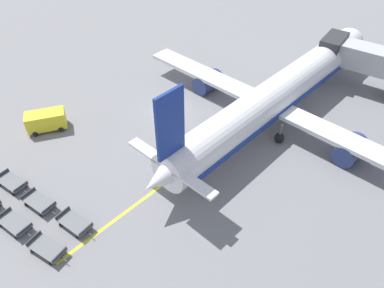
# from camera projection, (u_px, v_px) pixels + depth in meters

# --- Properties ---
(ground_plane) EXTENTS (500.00, 500.00, 0.00)m
(ground_plane) POSITION_uv_depth(u_px,v_px,m) (169.00, 111.00, 44.90)
(ground_plane) COLOR gray
(airplane) EXTENTS (35.93, 39.08, 11.39)m
(airplane) POSITION_uv_depth(u_px,v_px,m) (275.00, 96.00, 41.67)
(airplane) COLOR white
(airplane) RESTS_ON ground_plane
(service_van) EXTENTS (4.13, 4.58, 2.13)m
(service_van) POSITION_uv_depth(u_px,v_px,m) (46.00, 120.00, 41.55)
(service_van) COLOR yellow
(service_van) RESTS_ON ground_plane
(baggage_dolly_row_near_col_b) EXTENTS (3.74, 1.69, 0.92)m
(baggage_dolly_row_near_col_b) POSITION_uv_depth(u_px,v_px,m) (15.00, 223.00, 31.74)
(baggage_dolly_row_near_col_b) COLOR slate
(baggage_dolly_row_near_col_b) RESTS_ON ground_plane
(baggage_dolly_row_near_col_c) EXTENTS (3.79, 1.83, 0.92)m
(baggage_dolly_row_near_col_c) POSITION_uv_depth(u_px,v_px,m) (47.00, 248.00, 29.89)
(baggage_dolly_row_near_col_c) COLOR slate
(baggage_dolly_row_near_col_c) RESTS_ON ground_plane
(baggage_dolly_row_mid_a_col_a) EXTENTS (3.75, 1.71, 0.92)m
(baggage_dolly_row_mid_a_col_a) POSITION_uv_depth(u_px,v_px,m) (12.00, 182.00, 35.36)
(baggage_dolly_row_mid_a_col_a) COLOR slate
(baggage_dolly_row_mid_a_col_a) RESTS_ON ground_plane
(baggage_dolly_row_mid_a_col_b) EXTENTS (3.74, 1.69, 0.92)m
(baggage_dolly_row_mid_a_col_b) POSITION_uv_depth(u_px,v_px,m) (39.00, 202.00, 33.50)
(baggage_dolly_row_mid_a_col_b) COLOR slate
(baggage_dolly_row_mid_a_col_b) RESTS_ON ground_plane
(baggage_dolly_row_mid_a_col_c) EXTENTS (3.73, 1.67, 0.92)m
(baggage_dolly_row_mid_a_col_c) POSITION_uv_depth(u_px,v_px,m) (75.00, 223.00, 31.78)
(baggage_dolly_row_mid_a_col_c) COLOR slate
(baggage_dolly_row_mid_a_col_c) RESTS_ON ground_plane
(stand_guidance_stripe) EXTENTS (5.13, 37.86, 0.01)m
(stand_guidance_stripe) POSITION_uv_depth(u_px,v_px,m) (213.00, 147.00, 39.90)
(stand_guidance_stripe) COLOR yellow
(stand_guidance_stripe) RESTS_ON ground_plane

